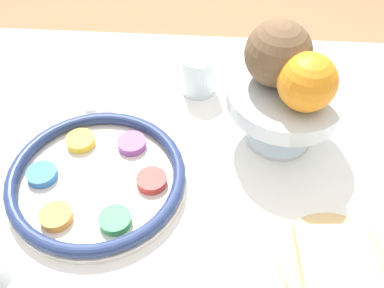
% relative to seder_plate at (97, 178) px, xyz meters
% --- Properties ---
extents(dining_table, '(1.16, 0.82, 0.71)m').
position_rel_seder_plate_xyz_m(dining_table, '(0.24, 0.01, -0.37)').
color(dining_table, white).
rests_on(dining_table, ground_plane).
extents(seder_plate, '(0.28, 0.28, 0.03)m').
position_rel_seder_plate_xyz_m(seder_plate, '(0.00, 0.00, 0.00)').
color(seder_plate, silver).
rests_on(seder_plate, dining_table).
extents(fruit_stand, '(0.19, 0.19, 0.11)m').
position_rel_seder_plate_xyz_m(fruit_stand, '(0.29, 0.12, 0.07)').
color(fruit_stand, silver).
rests_on(fruit_stand, dining_table).
extents(orange_fruit, '(0.09, 0.09, 0.09)m').
position_rel_seder_plate_xyz_m(orange_fruit, '(0.31, 0.09, 0.14)').
color(orange_fruit, orange).
rests_on(orange_fruit, fruit_stand).
extents(coconut, '(0.10, 0.10, 0.10)m').
position_rel_seder_plate_xyz_m(coconut, '(0.27, 0.14, 0.15)').
color(coconut, brown).
rests_on(coconut, fruit_stand).
extents(bread_plate, '(0.16, 0.16, 0.02)m').
position_rel_seder_plate_xyz_m(bread_plate, '(0.36, -0.12, -0.01)').
color(bread_plate, tan).
rests_on(bread_plate, dining_table).
extents(cup_far, '(0.07, 0.07, 0.08)m').
position_rel_seder_plate_xyz_m(cup_far, '(0.15, 0.24, 0.02)').
color(cup_far, silver).
rests_on(cup_far, dining_table).
extents(fork_left, '(0.06, 0.20, 0.01)m').
position_rel_seder_plate_xyz_m(fork_left, '(-0.07, 0.26, -0.01)').
color(fork_left, silver).
rests_on(fork_left, dining_table).
extents(fork_right, '(0.06, 0.20, 0.01)m').
position_rel_seder_plate_xyz_m(fork_right, '(-0.04, 0.26, -0.01)').
color(fork_right, silver).
rests_on(fork_right, dining_table).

